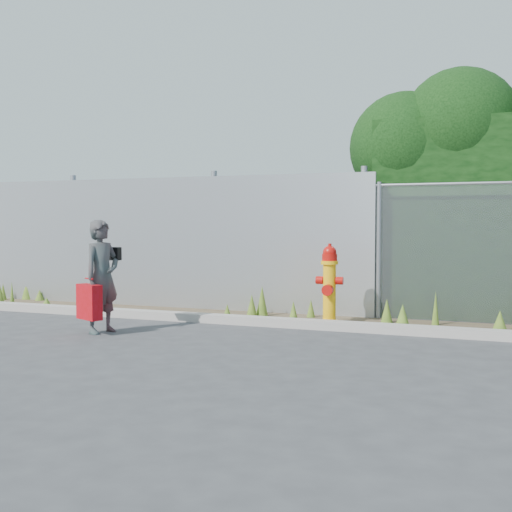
{
  "coord_description": "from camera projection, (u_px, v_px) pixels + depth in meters",
  "views": [
    {
      "loc": [
        2.75,
        -6.58,
        1.45
      ],
      "look_at": [
        -0.3,
        1.4,
        1.0
      ],
      "focal_mm": 45.0,
      "sensor_mm": 36.0,
      "label": 1
    }
  ],
  "objects": [
    {
      "name": "black_shoulder_bag",
      "position": [
        112.0,
        254.0,
        8.6
      ],
      "size": [
        0.24,
        0.1,
        0.18
      ],
      "rotation": [
        0.0,
        0.0,
        -0.04
      ],
      "color": "black"
    },
    {
      "name": "curb",
      "position": [
        287.0,
        323.0,
        8.86
      ],
      "size": [
        16.0,
        0.22,
        0.12
      ],
      "primitive_type": "cube",
      "color": "gray",
      "rests_on": "ground"
    },
    {
      "name": "ground",
      "position": [
        236.0,
        352.0,
        7.19
      ],
      "size": [
        80.0,
        80.0,
        0.0
      ],
      "primitive_type": "plane",
      "color": "#37383A",
      "rests_on": "ground"
    },
    {
      "name": "weed_strip",
      "position": [
        313.0,
        314.0,
        9.41
      ],
      "size": [
        16.0,
        1.32,
        0.53
      ],
      "color": "#473928",
      "rests_on": "ground"
    },
    {
      "name": "fire_hydrant",
      "position": [
        329.0,
        285.0,
        9.04
      ],
      "size": [
        0.39,
        0.34,
        1.15
      ],
      "rotation": [
        0.0,
        0.0,
        0.07
      ],
      "color": "#FFB50D",
      "rests_on": "ground"
    },
    {
      "name": "corrugated_fence",
      "position": [
        130.0,
        242.0,
        11.09
      ],
      "size": [
        8.5,
        0.21,
        2.3
      ],
      "color": "#AAADB2",
      "rests_on": "ground"
    },
    {
      "name": "woman",
      "position": [
        102.0,
        277.0,
        8.38
      ],
      "size": [
        0.48,
        0.61,
        1.48
      ],
      "primitive_type": "imported",
      "rotation": [
        0.0,
        0.0,
        1.32
      ],
      "color": "#0E5D5A",
      "rests_on": "ground"
    },
    {
      "name": "red_tote_bag",
      "position": [
        89.0,
        302.0,
        8.22
      ],
      "size": [
        0.41,
        0.15,
        0.53
      ],
      "rotation": [
        0.0,
        0.0,
        -0.43
      ],
      "color": "#A1090A"
    }
  ]
}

